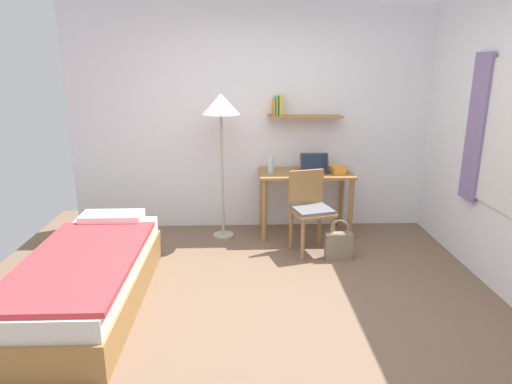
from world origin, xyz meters
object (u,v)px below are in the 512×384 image
at_px(desk, 305,184).
at_px(standing_lamp, 221,111).
at_px(handbag, 339,245).
at_px(desk_chair, 310,207).
at_px(water_bottle, 271,164).
at_px(book_stack, 338,169).
at_px(bed, 89,278).
at_px(laptop, 315,167).

xyz_separation_m(desk, standing_lamp, (-0.95, -0.07, 0.83)).
relative_size(desk, handbag, 2.52).
xyz_separation_m(desk_chair, water_bottle, (-0.38, 0.48, 0.36)).
xyz_separation_m(desk, book_stack, (0.36, -0.06, 0.18)).
bearing_deg(standing_lamp, desk, 4.10).
height_order(desk, water_bottle, water_bottle).
distance_m(bed, desk_chair, 2.25).
distance_m(desk_chair, handbag, 0.49).
distance_m(desk, desk_chair, 0.52).
relative_size(water_bottle, handbag, 0.47).
height_order(laptop, water_bottle, laptop).
bearing_deg(standing_lamp, bed, -124.74).
xyz_separation_m(desk, handbag, (0.25, -0.73, -0.45)).
height_order(desk_chair, laptop, laptop).
distance_m(bed, standing_lamp, 2.18).
xyz_separation_m(laptop, water_bottle, (-0.51, -0.05, 0.05)).
height_order(bed, book_stack, book_stack).
xyz_separation_m(water_bottle, handbag, (0.65, -0.71, -0.69)).
bearing_deg(laptop, water_bottle, -174.85).
bearing_deg(handbag, desk_chair, 140.07).
relative_size(desk, desk_chair, 1.24).
relative_size(bed, laptop, 5.98).
bearing_deg(water_bottle, desk_chair, -51.67).
bearing_deg(handbag, water_bottle, 132.57).
xyz_separation_m(bed, standing_lamp, (1.04, 1.50, 1.20)).
xyz_separation_m(book_stack, handbag, (-0.10, -0.68, -0.63)).
relative_size(desk, standing_lamp, 0.65).
relative_size(bed, desk_chair, 2.32).
bearing_deg(water_bottle, standing_lamp, -175.35).
height_order(bed, desk, desk).
relative_size(desk, book_stack, 4.15).
xyz_separation_m(laptop, book_stack, (0.25, -0.08, -0.01)).
height_order(desk, laptop, laptop).
distance_m(standing_lamp, handbag, 1.88).
distance_m(laptop, handbag, 1.00).
distance_m(water_bottle, book_stack, 0.76).
bearing_deg(handbag, laptop, 100.96).
bearing_deg(laptop, handbag, -79.04).
bearing_deg(bed, laptop, 37.22).
bearing_deg(laptop, book_stack, -17.50).
relative_size(water_bottle, book_stack, 0.77).
bearing_deg(desk_chair, water_bottle, 128.33).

